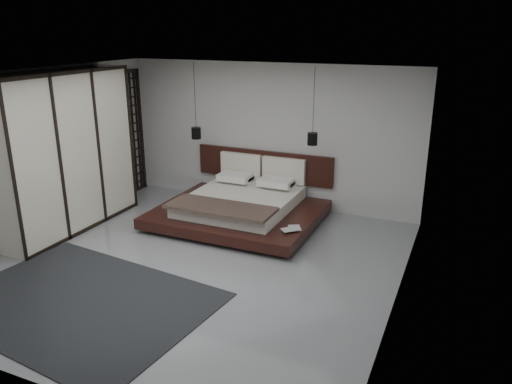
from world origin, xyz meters
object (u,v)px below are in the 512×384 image
at_px(bed, 241,205).
at_px(pendant_left, 196,133).
at_px(pendant_right, 312,139).
at_px(rug, 80,302).
at_px(wardrobe, 66,152).
at_px(lattice_screen, 129,133).

bearing_deg(bed, pendant_left, 158.63).
xyz_separation_m(pendant_right, rug, (-1.87, -3.97, -1.55)).
xyz_separation_m(pendant_left, wardrobe, (-1.43, -1.98, -0.09)).
xyz_separation_m(lattice_screen, pendant_left, (1.68, -0.08, 0.17)).
bearing_deg(rug, bed, 78.86).
relative_size(pendant_right, wardrobe, 0.48).
xyz_separation_m(bed, rug, (-0.69, -3.51, -0.29)).
distance_m(bed, pendant_right, 1.79).
height_order(wardrobe, rug, wardrobe).
bearing_deg(pendant_left, rug, -82.95).
bearing_deg(pendant_left, pendant_right, -0.00).
height_order(lattice_screen, wardrobe, wardrobe).
relative_size(bed, wardrobe, 1.02).
distance_m(lattice_screen, pendant_right, 4.05).
height_order(pendant_right, rug, pendant_right).
bearing_deg(bed, rug, -101.14).
relative_size(lattice_screen, bed, 0.90).
distance_m(bed, pendant_left, 1.73).
relative_size(lattice_screen, rug, 0.77).
bearing_deg(rug, pendant_right, 64.75).
bearing_deg(wardrobe, lattice_screen, 96.94).
xyz_separation_m(lattice_screen, bed, (2.86, -0.55, -1.01)).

